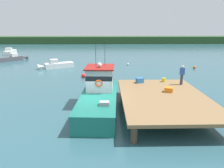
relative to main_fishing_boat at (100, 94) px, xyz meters
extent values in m
plane|color=#2D5660|center=(-0.23, -0.97, -1.01)|extent=(200.00, 200.00, 0.00)
cylinder|color=#4C3D2D|center=(1.97, -5.07, -0.51)|extent=(0.36, 0.36, 1.00)
cylinder|color=#4C3D2D|center=(1.97, 3.13, -0.51)|extent=(0.36, 0.36, 1.00)
cylinder|color=#4C3D2D|center=(7.17, 3.13, -0.51)|extent=(0.36, 0.36, 1.00)
cube|color=olive|center=(4.57, -0.97, 0.09)|extent=(6.00, 9.00, 0.20)
cube|color=#196B5B|center=(-0.03, -0.56, -0.46)|extent=(2.94, 8.13, 1.10)
cone|color=#196B5B|center=(0.24, 4.33, -0.46)|extent=(1.20, 1.86, 1.10)
cube|color=black|center=(-0.03, -0.56, -0.01)|extent=(2.95, 7.97, 0.12)
cube|color=#196B5B|center=(-0.03, -0.56, 0.15)|extent=(2.97, 8.13, 0.12)
cube|color=silver|center=(0.03, 0.63, 0.99)|extent=(2.02, 2.30, 1.80)
cube|color=black|center=(0.03, 0.63, 1.31)|extent=(2.04, 2.32, 0.36)
cube|color=maroon|center=(0.03, 0.63, 1.94)|extent=(2.27, 2.61, 0.10)
sphere|color=white|center=(0.02, 0.33, 2.17)|extent=(0.36, 0.36, 0.36)
cylinder|color=black|center=(-0.29, 1.15, 2.89)|extent=(0.03, 0.03, 1.80)
cylinder|color=black|center=(0.41, 1.11, 2.89)|extent=(0.03, 0.03, 1.80)
cube|color=#939399|center=(0.40, -2.79, 0.27)|extent=(0.62, 0.47, 0.36)
torus|color=orange|center=(-0.58, -3.34, 0.15)|extent=(0.59, 0.59, 0.12)
torus|color=#EA5119|center=(-0.03, -0.50, 0.99)|extent=(0.54, 0.13, 0.54)
cube|color=#3370B2|center=(3.40, 2.50, 0.41)|extent=(0.69, 0.58, 0.43)
cube|color=orange|center=(5.14, -0.16, 0.37)|extent=(0.71, 0.60, 0.35)
cylinder|color=yellow|center=(5.56, 2.80, 0.36)|extent=(0.32, 0.32, 0.34)
cylinder|color=#383842|center=(6.79, 1.85, 0.62)|extent=(0.22, 0.22, 0.86)
cube|color=#2D56A8|center=(6.79, 1.85, 1.33)|extent=(0.36, 0.22, 0.56)
sphere|color=beige|center=(6.79, 1.85, 1.72)|extent=(0.20, 0.20, 0.20)
cube|color=white|center=(-6.47, 15.57, -0.64)|extent=(4.24, 2.85, 0.74)
cone|color=white|center=(-8.78, 14.52, -0.64)|extent=(1.23, 1.09, 0.74)
cube|color=silver|center=(-7.12, 15.28, 0.01)|extent=(1.35, 1.36, 0.55)
cube|color=silver|center=(-20.57, 31.22, -0.59)|extent=(1.99, 4.71, 0.83)
cone|color=silver|center=(-20.23, 28.39, -0.59)|extent=(0.96, 1.23, 0.83)
cube|color=silver|center=(-20.47, 30.43, 0.13)|extent=(1.29, 1.27, 0.62)
cube|color=#4C4C51|center=(-16.48, 21.91, -0.63)|extent=(3.90, 3.80, 0.75)
cone|color=#4C4C51|center=(-14.60, 23.69, -0.63)|extent=(1.27, 1.26, 0.75)
cube|color=silver|center=(-15.95, 22.41, 0.03)|extent=(1.47, 1.47, 0.56)
sphere|color=#EA5B19|center=(13.20, 14.45, -0.80)|extent=(0.41, 0.41, 0.41)
sphere|color=silver|center=(3.86, 17.38, -0.84)|extent=(0.34, 0.34, 0.34)
sphere|color=red|center=(-2.26, 9.37, -0.76)|extent=(0.50, 0.50, 0.50)
cube|color=#284723|center=(-0.23, 61.03, 0.19)|extent=(120.00, 8.00, 2.40)
camera|label=1|loc=(0.58, -14.76, 4.92)|focal=33.26mm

